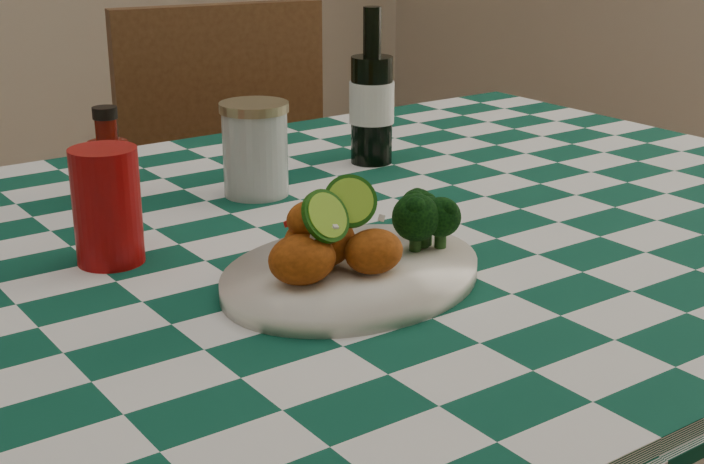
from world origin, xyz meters
TOP-DOWN VIEW (x-y plane):
  - plate at (-0.01, -0.14)m, footprint 0.34×0.29m
  - fried_chicken_pile at (-0.03, -0.14)m, footprint 0.13×0.09m
  - broccoli_side at (0.09, -0.13)m, footprint 0.09×0.09m
  - red_tumbler at (-0.19, 0.06)m, footprint 0.08×0.08m
  - ketchup_bottle at (-0.09, 0.29)m, footprint 0.06×0.06m
  - mason_jar at (0.07, 0.18)m, footprint 0.11×0.11m
  - beer_bottle at (0.29, 0.23)m, footprint 0.09×0.09m
  - wooden_chair_right at (0.35, 0.68)m, footprint 0.51×0.53m

SIDE VIEW (x-z plane):
  - wooden_chair_right at x=0.35m, z-range 0.00..0.95m
  - plate at x=-0.01m, z-range 0.79..0.80m
  - broccoli_side at x=0.09m, z-range 0.80..0.87m
  - fried_chicken_pile at x=-0.03m, z-range 0.80..0.89m
  - ketchup_bottle at x=-0.09m, z-range 0.79..0.90m
  - mason_jar at x=0.07m, z-range 0.79..0.91m
  - red_tumbler at x=-0.19m, z-range 0.79..0.91m
  - beer_bottle at x=0.29m, z-range 0.79..1.01m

